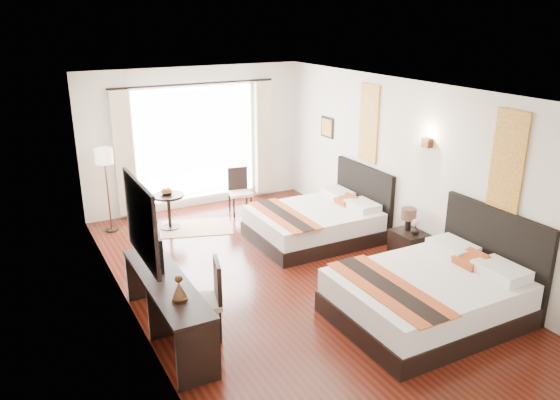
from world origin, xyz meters
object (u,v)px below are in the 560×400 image
desk_chair (204,314)px  floor_lamp (105,162)px  bed_near (432,294)px  vase (415,231)px  television (153,246)px  window_chair (240,200)px  console_desk (168,308)px  bed_far (318,222)px  nightstand (409,247)px  fruit_bowl (167,193)px  table_lamp (409,216)px  side_table (169,212)px

desk_chair → floor_lamp: (-0.28, 4.03, 1.00)m
bed_near → vase: bearing=57.1°
television → window_chair: size_ratio=0.86×
console_desk → television: bearing=87.9°
vase → console_desk: bearing=-178.1°
desk_chair → bed_far: bearing=-130.8°
nightstand → bed_far: bearing=116.6°
vase → window_chair: 3.72m
console_desk → fruit_bowl: bearing=72.8°
desk_chair → television: bearing=-49.8°
desk_chair → fruit_bowl: (0.68, 3.66, 0.38)m
desk_chair → nightstand: bearing=-158.0°
bed_far → table_lamp: (0.78, -1.41, 0.44)m
fruit_bowl → desk_chair: bearing=-100.5°
bed_near → nightstand: size_ratio=4.36×
nightstand → console_desk: console_desk is taller
vase → console_desk: console_desk is taller
desk_chair → fruit_bowl: 3.74m
table_lamp → fruit_bowl: bearing=133.4°
desk_chair → side_table: bearing=-86.1°
bed_far → television: 3.49m
table_lamp → floor_lamp: 5.26m
table_lamp → television: size_ratio=0.48×
desk_chair → side_table: 3.70m
side_table → bed_far: bearing=-37.9°
table_lamp → television: bearing=176.8°
nightstand → floor_lamp: floor_lamp is taller
bed_near → window_chair: bed_near is taller
floor_lamp → fruit_bowl: bearing=-21.1°
bed_near → desk_chair: 2.92m
console_desk → desk_chair: 0.45m
nightstand → side_table: bearing=132.4°
vase → bed_far: bearing=115.2°
fruit_bowl → window_chair: bearing=4.3°
television → floor_lamp: floor_lamp is taller
floor_lamp → desk_chair: bearing=-86.0°
nightstand → desk_chair: (-3.60, -0.46, 0.04)m
fruit_bowl → window_chair: window_chair is taller
table_lamp → side_table: (-2.93, 3.09, -0.43)m
television → side_table: bearing=-8.6°
fruit_bowl → bed_near: bearing=-65.9°
television → bed_far: bearing=-58.0°
vase → fruit_bowl: size_ratio=0.60×
bed_far → fruit_bowl: (-2.17, 1.70, 0.37)m
bed_near → fruit_bowl: (-2.07, 4.63, 0.34)m
bed_near → television: bearing=150.8°
console_desk → fruit_bowl: 3.61m
bed_near → side_table: 5.04m
window_chair → desk_chair: bearing=-20.7°
bed_near → bed_far: size_ratio=1.09×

